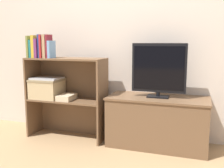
# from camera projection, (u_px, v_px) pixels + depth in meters

# --- Properties ---
(ground_plane) EXTENTS (16.00, 16.00, 0.00)m
(ground_plane) POSITION_uv_depth(u_px,v_px,m) (107.00, 148.00, 2.75)
(ground_plane) COLOR #A37F56
(wall_back) EXTENTS (10.00, 0.05, 2.40)m
(wall_back) POSITION_uv_depth(u_px,v_px,m) (121.00, 33.00, 3.02)
(wall_back) COLOR beige
(wall_back) RESTS_ON ground_plane
(tv_stand) EXTENTS (1.04, 0.47, 0.53)m
(tv_stand) POSITION_uv_depth(u_px,v_px,m) (157.00, 122.00, 2.77)
(tv_stand) COLOR brown
(tv_stand) RESTS_ON ground_plane
(tv) EXTENTS (0.56, 0.14, 0.56)m
(tv) POSITION_uv_depth(u_px,v_px,m) (159.00, 69.00, 2.68)
(tv) COLOR black
(tv) RESTS_ON tv_stand
(bookshelf_lower_tier) EXTENTS (0.90, 0.33, 0.45)m
(bookshelf_lower_tier) POSITION_uv_depth(u_px,v_px,m) (70.00, 111.00, 3.09)
(bookshelf_lower_tier) COLOR brown
(bookshelf_lower_tier) RESTS_ON ground_plane
(bookshelf_upper_tier) EXTENTS (0.90, 0.33, 0.47)m
(bookshelf_upper_tier) POSITION_uv_depth(u_px,v_px,m) (69.00, 72.00, 3.02)
(bookshelf_upper_tier) COLOR brown
(bookshelf_upper_tier) RESTS_ON bookshelf_lower_tier
(book_olive) EXTENTS (0.03, 0.15, 0.25)m
(book_olive) POSITION_uv_depth(u_px,v_px,m) (31.00, 47.00, 2.98)
(book_olive) COLOR olive
(book_olive) RESTS_ON bookshelf_upper_tier
(book_teal) EXTENTS (0.03, 0.14, 0.20)m
(book_teal) POSITION_uv_depth(u_px,v_px,m) (33.00, 49.00, 2.97)
(book_teal) COLOR #1E7075
(book_teal) RESTS_ON bookshelf_upper_tier
(book_mustard) EXTENTS (0.04, 0.15, 0.25)m
(book_mustard) POSITION_uv_depth(u_px,v_px,m) (36.00, 47.00, 2.96)
(book_mustard) COLOR gold
(book_mustard) RESTS_ON bookshelf_upper_tier
(book_plum) EXTENTS (0.03, 0.15, 0.21)m
(book_plum) POSITION_uv_depth(u_px,v_px,m) (39.00, 48.00, 2.95)
(book_plum) COLOR #6B2D66
(book_plum) RESTS_ON bookshelf_upper_tier
(book_navy) EXTENTS (0.03, 0.13, 0.26)m
(book_navy) POSITION_uv_depth(u_px,v_px,m) (42.00, 46.00, 2.93)
(book_navy) COLOR navy
(book_navy) RESTS_ON bookshelf_upper_tier
(book_crimson) EXTENTS (0.02, 0.16, 0.26)m
(book_crimson) POSITION_uv_depth(u_px,v_px,m) (44.00, 46.00, 2.93)
(book_crimson) COLOR #B22328
(book_crimson) RESTS_ON bookshelf_upper_tier
(book_tan) EXTENTS (0.04, 0.13, 0.26)m
(book_tan) POSITION_uv_depth(u_px,v_px,m) (46.00, 46.00, 2.92)
(book_tan) COLOR tan
(book_tan) RESTS_ON bookshelf_upper_tier
(book_maroon) EXTENTS (0.02, 0.12, 0.26)m
(book_maroon) POSITION_uv_depth(u_px,v_px,m) (49.00, 46.00, 2.90)
(book_maroon) COLOR maroon
(book_maroon) RESTS_ON bookshelf_upper_tier
(book_skyblue) EXTENTS (0.03, 0.14, 0.19)m
(book_skyblue) POSITION_uv_depth(u_px,v_px,m) (51.00, 49.00, 2.90)
(book_skyblue) COLOR #709ECC
(book_skyblue) RESTS_ON bookshelf_upper_tier
(storage_basket_left) EXTENTS (0.34, 0.30, 0.22)m
(storage_basket_left) POSITION_uv_depth(u_px,v_px,m) (47.00, 88.00, 3.05)
(storage_basket_left) COLOR tan
(storage_basket_left) RESTS_ON bookshelf_lower_tier
(laptop) EXTENTS (0.33, 0.25, 0.02)m
(laptop) POSITION_uv_depth(u_px,v_px,m) (47.00, 78.00, 3.03)
(laptop) COLOR #BCBCC1
(laptop) RESTS_ON storage_basket_left
(magazine_stack) EXTENTS (0.16, 0.24, 0.06)m
(magazine_stack) POSITION_uv_depth(u_px,v_px,m) (67.00, 97.00, 2.96)
(magazine_stack) COLOR beige
(magazine_stack) RESTS_ON bookshelf_lower_tier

